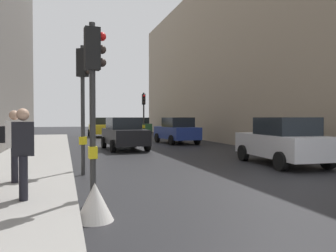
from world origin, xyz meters
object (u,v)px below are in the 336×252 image
traffic_light_near_right (83,86)px  car_green_estate (139,126)px  car_silver_hatchback (283,141)px  pedestrian_in_dark_coat (23,150)px  warning_sign_triangle (95,202)px  car_blue_van (177,130)px  car_dark_suv (124,133)px  traffic_light_near_left (94,80)px  traffic_light_far_median (144,107)px  pedestrian_with_black_backpack (12,142)px  car_yellow_taxi (100,127)px

traffic_light_near_right → car_green_estate: size_ratio=0.93×
car_silver_hatchback → pedestrian_in_dark_coat: pedestrian_in_dark_coat is taller
car_silver_hatchback → warning_sign_triangle: (-7.25, -4.84, -0.55)m
car_blue_van → warning_sign_triangle: 17.33m
pedestrian_in_dark_coat → car_dark_suv: bearing=70.9°
traffic_light_near_right → car_blue_van: traffic_light_near_right is taller
traffic_light_near_left → car_silver_hatchback: size_ratio=0.85×
traffic_light_near_right → traffic_light_near_left: (0.00, -3.64, -0.20)m
traffic_light_far_median → car_blue_van: traffic_light_far_median is taller
car_dark_suv → car_silver_hatchback: (4.58, -7.77, 0.00)m
car_green_estate → pedestrian_with_black_backpack: 27.89m
car_dark_suv → car_silver_hatchback: size_ratio=1.00×
car_yellow_taxi → car_dark_suv: (0.04, -12.65, 0.00)m
car_yellow_taxi → pedestrian_in_dark_coat: pedestrian_in_dark_coat is taller
pedestrian_with_black_backpack → warning_sign_triangle: bearing=-62.3°
car_green_estate → traffic_light_near_left: bearing=-104.1°
car_green_estate → warning_sign_triangle: (-7.26, -29.65, -0.55)m
car_silver_hatchback → pedestrian_with_black_backpack: pedestrian_with_black_backpack is taller
car_yellow_taxi → car_silver_hatchback: (4.62, -20.42, 0.00)m
car_silver_hatchback → pedestrian_with_black_backpack: 9.10m
warning_sign_triangle → pedestrian_with_black_backpack: bearing=117.7°
traffic_light_near_left → traffic_light_far_median: bearing=74.0°
car_yellow_taxi → warning_sign_triangle: (-2.63, -25.25, -0.55)m
car_green_estate → pedestrian_in_dark_coat: pedestrian_in_dark_coat is taller
traffic_light_near_right → car_blue_van: bearing=58.8°
car_yellow_taxi → car_silver_hatchback: 20.93m
traffic_light_near_left → pedestrian_in_dark_coat: 1.92m
car_dark_suv → warning_sign_triangle: 12.89m
traffic_light_far_median → car_green_estate: size_ratio=0.89×
traffic_light_far_median → car_blue_van: size_ratio=0.86×
car_blue_van → pedestrian_with_black_backpack: pedestrian_with_black_backpack is taller
car_yellow_taxi → car_dark_suv: same height
car_silver_hatchback → car_yellow_taxi: bearing=102.8°
warning_sign_triangle → car_yellow_taxi: bearing=84.0°
traffic_light_near_left → traffic_light_far_median: traffic_light_far_median is taller
car_yellow_taxi → pedestrian_with_black_backpack: size_ratio=2.39×
car_blue_van → car_silver_hatchback: same height
traffic_light_near_left → car_green_estate: (7.17, 28.54, -1.63)m
traffic_light_far_median → pedestrian_in_dark_coat: (-6.79, -18.90, -1.44)m
pedestrian_in_dark_coat → car_silver_hatchback: bearing=22.7°
car_blue_van → traffic_light_near_left: bearing=-114.6°
car_yellow_taxi → pedestrian_with_black_backpack: bearing=-101.1°
car_yellow_taxi → car_green_estate: size_ratio=1.01×
car_dark_suv → car_green_estate: same height
car_silver_hatchback → warning_sign_triangle: bearing=-146.3°
car_green_estate → pedestrian_with_black_backpack: pedestrian_with_black_backpack is taller
car_dark_suv → pedestrian_with_black_backpack: size_ratio=2.43×
car_yellow_taxi → car_silver_hatchback: same height
pedestrian_with_black_backpack → pedestrian_in_dark_coat: 2.02m
traffic_light_near_right → car_silver_hatchback: traffic_light_near_right is taller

